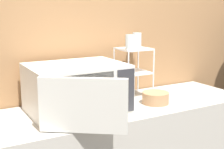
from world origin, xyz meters
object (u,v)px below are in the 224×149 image
Objects in this scene: dish_rack at (134,62)px; microwave at (77,89)px; glass_back_right at (137,40)px; glass_front_left at (130,42)px; bowl at (156,98)px.

microwave is at bearing -164.57° from dish_rack.
microwave is 0.65m from glass_back_right.
glass_front_left reaches higher than dish_rack.
glass_back_right is (0.57, 0.20, 0.25)m from microwave.
microwave is 3.94× the size of bowl.
dish_rack is 1.96× the size of bowl.
glass_front_left is at bearing 10.29° from microwave.
bowl is at bearing -97.37° from glass_back_right.
glass_front_left is at bearing -139.33° from dish_rack.
dish_rack reaches higher than microwave.
glass_front_left is 0.18m from glass_back_right.
microwave is 0.53m from dish_rack.
dish_rack is at bearing 40.67° from glass_front_left.
glass_front_left reaches higher than bowl.
dish_rack is 3.40× the size of glass_back_right.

